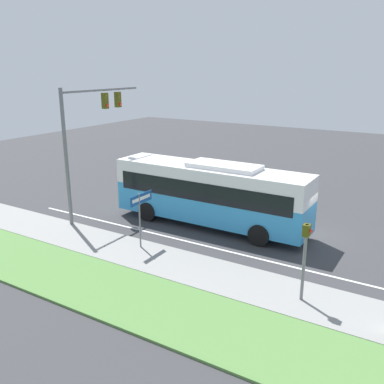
# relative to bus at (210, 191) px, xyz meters

# --- Properties ---
(ground_plane) EXTENTS (80.00, 80.00, 0.00)m
(ground_plane) POSITION_rel_bus_xyz_m (1.06, -4.87, -1.99)
(ground_plane) COLOR #38383A
(sidewalk) EXTENTS (2.80, 80.00, 0.12)m
(sidewalk) POSITION_rel_bus_xyz_m (-5.14, -4.87, -1.93)
(sidewalk) COLOR gray
(sidewalk) RESTS_ON ground_plane
(grass_verge) EXTENTS (3.60, 80.00, 0.10)m
(grass_verge) POSITION_rel_bus_xyz_m (-8.34, -4.87, -1.94)
(grass_verge) COLOR #568442
(grass_verge) RESTS_ON ground_plane
(lane_divider_near) EXTENTS (0.14, 30.00, 0.01)m
(lane_divider_near) POSITION_rel_bus_xyz_m (-2.54, -4.87, -1.99)
(lane_divider_near) COLOR silver
(lane_divider_near) RESTS_ON ground_plane
(bus) EXTENTS (2.58, 11.01, 3.62)m
(bus) POSITION_rel_bus_xyz_m (0.00, 0.00, 0.00)
(bus) COLOR #3393D1
(bus) RESTS_ON ground_plane
(signal_gantry) EXTENTS (6.16, 0.41, 7.48)m
(signal_gantry) POSITION_rel_bus_xyz_m (-2.27, 6.55, 3.29)
(signal_gantry) COLOR slate
(signal_gantry) RESTS_ON ground_plane
(pedestrian_signal) EXTENTS (0.28, 0.34, 3.11)m
(pedestrian_signal) POSITION_rel_bus_xyz_m (-5.23, -6.85, 0.13)
(pedestrian_signal) COLOR slate
(pedestrian_signal) RESTS_ON ground_plane
(street_sign) EXTENTS (1.59, 0.08, 2.82)m
(street_sign) POSITION_rel_bus_xyz_m (-4.42, 1.31, 0.07)
(street_sign) COLOR slate
(street_sign) RESTS_ON ground_plane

